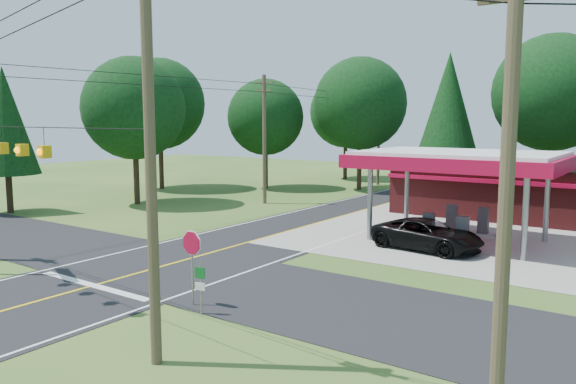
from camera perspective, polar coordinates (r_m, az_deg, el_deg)
The scene contains 15 objects.
ground at distance 26.01m, azimuth -12.69°, elevation -7.42°, with size 120.00×120.00×0.00m, color #32581F.
main_highway at distance 26.01m, azimuth -12.69°, elevation -7.40°, with size 8.00×120.00×0.02m, color black.
cross_road at distance 26.01m, azimuth -12.69°, elevation -7.39°, with size 70.00×7.00×0.02m, color black.
lane_center_yellow at distance 26.00m, azimuth -12.69°, elevation -7.37°, with size 0.15×110.00×0.00m, color yellow.
gas_canopy at distance 31.43m, azimuth 17.00°, elevation 2.86°, with size 10.60×7.40×4.88m.
convenience_store at distance 40.99m, azimuth 22.58°, elevation 0.28°, with size 16.40×7.55×3.80m.
utility_pole_near_right at distance 14.93m, azimuth -13.85°, elevation 4.88°, with size 1.80×0.30×11.50m.
utility_pole_far_left at distance 43.91m, azimuth -2.42°, elevation 5.57°, with size 1.80×0.30×10.00m.
utility_pole_right_b at distance 11.70m, azimuth 21.31°, elevation 0.26°, with size 1.80×0.30×10.00m.
utility_pole_north at distance 57.65m, azimuth 9.19°, elevation 5.45°, with size 0.30×0.30×9.50m.
overhead_beacons at distance 22.51m, azimuth -26.33°, elevation 5.74°, with size 17.04×2.04×1.03m.
treeline_backdrop at distance 44.58m, azimuth 11.54°, elevation 8.39°, with size 70.27×51.59×13.30m.
suv_car at distance 29.26m, azimuth 13.96°, elevation -4.26°, with size 5.58×5.58×1.55m, color black.
octagonal_stop_sign at distance 20.04m, azimuth -9.76°, elevation -5.71°, with size 0.94×0.10×2.73m.
route_sign_post at distance 19.33m, azimuth -8.89°, elevation -9.08°, with size 0.39×0.12×1.89m.
Camera 1 is at (18.75, -16.80, 6.54)m, focal length 35.00 mm.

